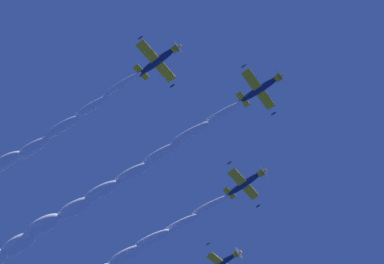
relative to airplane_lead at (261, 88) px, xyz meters
The scene contains 5 objects.
airplane_lead is the anchor object (origin of this frame).
airplane_left_wingman 15.80m from the airplane_lead, 54.55° to the right, with size 7.60×8.06×3.59m.
airplane_right_wingman 15.33m from the airplane_lead, 45.70° to the left, with size 7.60×8.05×3.58m.
airplane_slot_tail 33.44m from the airplane_lead, 52.25° to the right, with size 7.58×7.94×3.62m.
smoke_trail_lead 37.52m from the airplane_lead, ahead, with size 51.47×5.52×6.32m.
Camera 1 is at (-9.02, 26.71, 2.04)m, focal length 52.14 mm.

